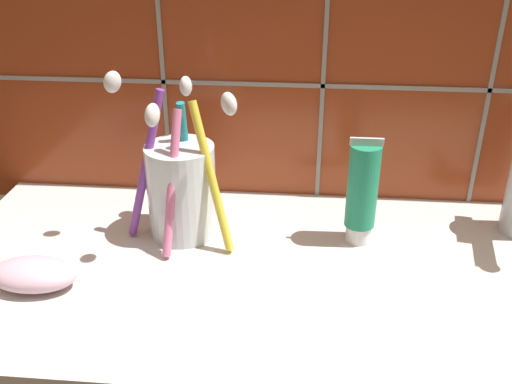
% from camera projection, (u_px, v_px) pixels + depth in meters
% --- Properties ---
extents(sink_counter, '(0.75, 0.34, 0.02)m').
position_uv_depth(sink_counter, '(304.00, 276.00, 0.58)').
color(sink_counter, silver).
rests_on(sink_counter, ground).
extents(tile_wall_backsplash, '(0.85, 0.02, 0.43)m').
position_uv_depth(tile_wall_backsplash, '(313.00, 39.00, 0.64)').
color(tile_wall_backsplash, '#933819').
rests_on(tile_wall_backsplash, ground).
extents(toothbrush_cup, '(0.14, 0.12, 0.19)m').
position_uv_depth(toothbrush_cup, '(186.00, 187.00, 0.61)').
color(toothbrush_cup, silver).
rests_on(toothbrush_cup, sink_counter).
extents(toothpaste_tube, '(0.03, 0.03, 0.12)m').
position_uv_depth(toothpaste_tube, '(367.00, 192.00, 0.60)').
color(toothpaste_tube, white).
rests_on(toothpaste_tube, sink_counter).
extents(soap_bar, '(0.09, 0.05, 0.03)m').
position_uv_depth(soap_bar, '(38.00, 274.00, 0.55)').
color(soap_bar, '#DBB2C6').
rests_on(soap_bar, sink_counter).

